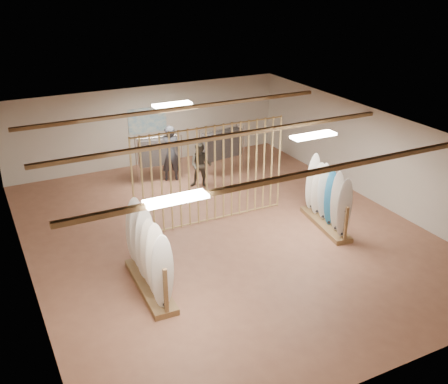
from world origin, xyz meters
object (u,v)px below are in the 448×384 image
rack_right (327,206)px  shopper_a (170,150)px  clothing_rack_a (159,151)px  shopper_b (201,162)px  clothing_rack_b (222,144)px  rack_left (149,263)px

rack_right → shopper_a: bearing=126.0°
rack_right → clothing_rack_a: 6.00m
clothing_rack_a → shopper_b: (0.98, -1.17, -0.16)m
rack_right → clothing_rack_a: (-2.91, 5.23, 0.41)m
clothing_rack_b → shopper_b: bearing=-156.0°
shopper_b → rack_right: bearing=-30.6°
clothing_rack_b → shopper_b: 1.37m
rack_right → clothing_rack_a: bearing=128.2°
clothing_rack_a → clothing_rack_b: (2.12, -0.43, 0.06)m
shopper_b → rack_left: bearing=-91.8°
clothing_rack_a → shopper_a: (0.33, -0.16, 0.06)m
rack_left → clothing_rack_b: 7.14m
rack_left → shopper_b: rack_left is taller
shopper_a → shopper_b: (0.65, -1.01, -0.22)m
rack_left → clothing_rack_b: rack_left is taller
shopper_a → clothing_rack_b: bearing=-172.2°
rack_right → clothing_rack_a: size_ratio=1.44×
shopper_a → shopper_b: size_ratio=1.26×
rack_left → shopper_a: shopper_a is taller
clothing_rack_a → shopper_b: 1.54m
clothing_rack_b → rack_right: bearing=-89.8°
clothing_rack_b → shopper_a: bearing=162.1°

